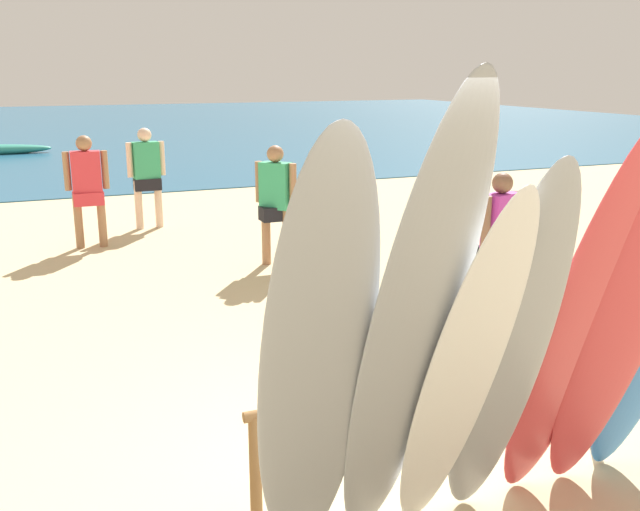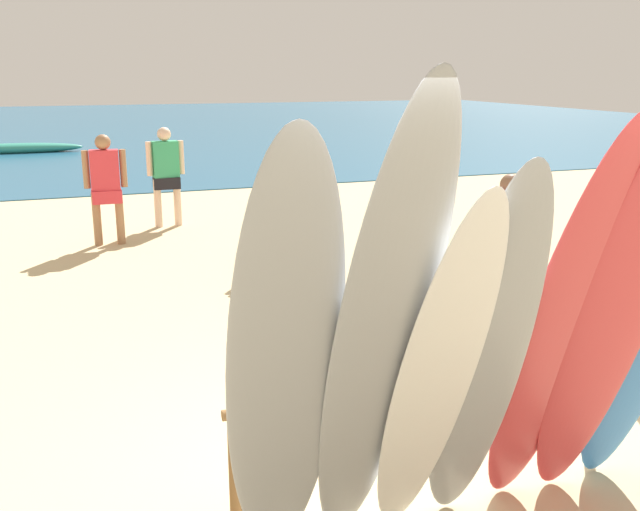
# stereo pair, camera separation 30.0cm
# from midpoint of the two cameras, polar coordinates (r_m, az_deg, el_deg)

# --- Properties ---
(ground) EXTENTS (60.00, 60.00, 0.00)m
(ground) POSITION_cam_midpoint_polar(r_m,az_deg,el_deg) (17.77, -12.48, 6.17)
(ground) COLOR #D3BC8C
(ocean_water) EXTENTS (60.00, 40.00, 0.02)m
(ocean_water) POSITION_cam_midpoint_polar(r_m,az_deg,el_deg) (35.23, -16.18, 10.03)
(ocean_water) COLOR #235B7F
(ocean_water) RESTS_ON ground
(surfboard_rack) EXTENTS (2.58, 0.07, 0.72)m
(surfboard_rack) POSITION_cam_midpoint_polar(r_m,az_deg,el_deg) (4.51, 10.84, -11.58)
(surfboard_rack) COLOR brown
(surfboard_rack) RESTS_ON ground
(surfboard_grey_0) EXTENTS (0.61, 0.81, 2.36)m
(surfboard_grey_0) POSITION_cam_midpoint_polar(r_m,az_deg,el_deg) (3.31, -0.27, -9.31)
(surfboard_grey_0) COLOR #999EA3
(surfboard_grey_0) RESTS_ON ground
(surfboard_grey_1) EXTENTS (0.58, 0.98, 2.57)m
(surfboard_grey_1) POSITION_cam_midpoint_polar(r_m,az_deg,el_deg) (3.37, 7.43, -7.09)
(surfboard_grey_1) COLOR #999EA3
(surfboard_grey_1) RESTS_ON ground
(surfboard_white_2) EXTENTS (0.56, 0.84, 2.07)m
(surfboard_white_2) POSITION_cam_midpoint_polar(r_m,az_deg,el_deg) (3.65, 11.66, -9.75)
(surfboard_white_2) COLOR white
(surfboard_white_2) RESTS_ON ground
(surfboard_grey_3) EXTENTS (0.54, 0.83, 2.18)m
(surfboard_grey_3) POSITION_cam_midpoint_polar(r_m,az_deg,el_deg) (3.79, 15.26, -8.14)
(surfboard_grey_3) COLOR #999EA3
(surfboard_grey_3) RESTS_ON ground
(surfboard_red_4) EXTENTS (0.65, 0.90, 2.38)m
(surfboard_red_4) POSITION_cam_midpoint_polar(r_m,az_deg,el_deg) (4.04, 20.91, -5.69)
(surfboard_red_4) COLOR #D13D42
(surfboard_red_4) RESTS_ON ground
(surfboard_red_5) EXTENTS (0.59, 0.90, 2.41)m
(surfboard_red_5) POSITION_cam_midpoint_polar(r_m,az_deg,el_deg) (4.19, 24.21, -5.04)
(surfboard_red_5) COLOR #D13D42
(surfboard_red_5) RESTS_ON ground
(beachgoer_photographing) EXTENTS (0.43, 0.48, 1.59)m
(beachgoer_photographing) POSITION_cam_midpoint_polar(r_m,az_deg,el_deg) (9.29, -1.62, 4.70)
(beachgoer_photographing) COLOR #9E704C
(beachgoer_photographing) RESTS_ON ground
(beachgoer_near_rack) EXTENTS (0.55, 0.32, 1.53)m
(beachgoer_near_rack) POSITION_cam_midpoint_polar(r_m,az_deg,el_deg) (7.44, 15.90, 1.35)
(beachgoer_near_rack) COLOR brown
(beachgoer_near_rack) RESTS_ON ground
(beachgoer_midbeach) EXTENTS (0.62, 0.26, 1.63)m
(beachgoer_midbeach) POSITION_cam_midpoint_polar(r_m,az_deg,el_deg) (10.83, -16.07, 5.69)
(beachgoer_midbeach) COLOR #9E704C
(beachgoer_midbeach) RESTS_ON ground
(beachgoer_strolling) EXTENTS (0.62, 0.26, 1.63)m
(beachgoer_strolling) POSITION_cam_midpoint_polar(r_m,az_deg,el_deg) (11.92, -11.56, 6.75)
(beachgoer_strolling) COLOR beige
(beachgoer_strolling) RESTS_ON ground
(beach_chair_blue) EXTENTS (0.72, 0.83, 0.82)m
(beach_chair_blue) POSITION_cam_midpoint_polar(r_m,az_deg,el_deg) (8.57, 18.16, -0.24)
(beach_chair_blue) COLOR #B7B7BC
(beach_chair_blue) RESTS_ON ground
(distant_boat) EXTENTS (4.20, 0.68, 0.34)m
(distant_boat) POSITION_cam_midpoint_polar(r_m,az_deg,el_deg) (24.17, -23.15, 7.89)
(distant_boat) COLOR teal
(distant_boat) RESTS_ON ground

